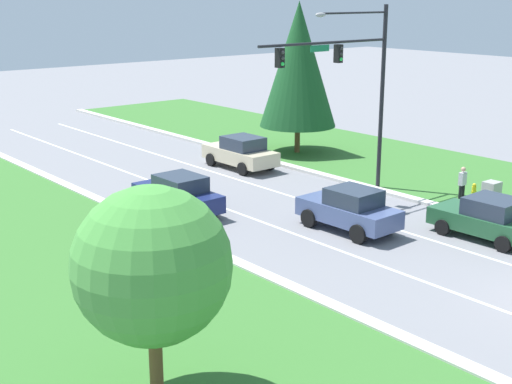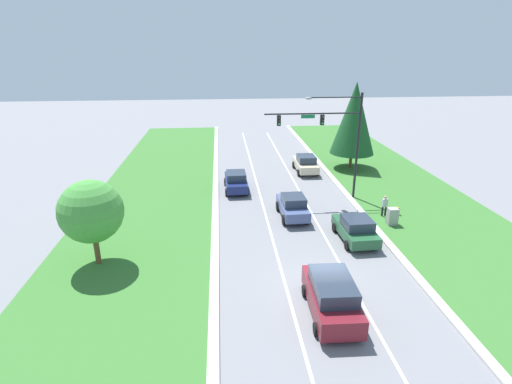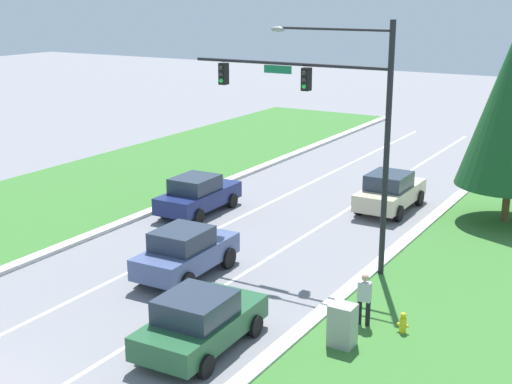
% 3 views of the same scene
% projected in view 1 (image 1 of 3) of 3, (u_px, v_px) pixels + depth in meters
% --- Properties ---
extents(curb_strip_left, '(0.50, 90.00, 0.15)m').
position_uv_depth(curb_strip_left, '(476.00, 371.00, 17.92)').
color(curb_strip_left, beige).
rests_on(curb_strip_left, ground_plane).
extents(traffic_signal_mast, '(7.76, 0.41, 8.78)m').
position_uv_depth(traffic_signal_mast, '(353.00, 73.00, 32.19)').
color(traffic_signal_mast, black).
rests_on(traffic_signal_mast, ground_plane).
extents(champagne_sedan, '(2.10, 4.57, 1.79)m').
position_uv_depth(champagne_sedan, '(241.00, 152.00, 38.89)').
color(champagne_sedan, beige).
rests_on(champagne_sedan, ground_plane).
extents(navy_sedan, '(2.12, 4.54, 1.73)m').
position_uv_depth(navy_sedan, '(178.00, 194.00, 30.85)').
color(navy_sedan, navy).
rests_on(navy_sedan, ground_plane).
extents(slate_blue_sedan, '(2.10, 4.32, 1.78)m').
position_uv_depth(slate_blue_sedan, '(349.00, 209.00, 28.56)').
color(slate_blue_sedan, '#475684').
rests_on(slate_blue_sedan, ground_plane).
extents(forest_sedan, '(2.25, 4.30, 1.66)m').
position_uv_depth(forest_sedan, '(488.00, 218.00, 27.70)').
color(forest_sedan, '#235633').
rests_on(forest_sedan, ground_plane).
extents(utility_cabinet, '(0.70, 0.60, 1.30)m').
position_uv_depth(utility_cabinet, '(491.00, 196.00, 31.34)').
color(utility_cabinet, '#9E9E99').
rests_on(utility_cabinet, ground_plane).
extents(pedestrian, '(0.40, 0.25, 1.69)m').
position_uv_depth(pedestrian, '(462.00, 183.00, 32.39)').
color(pedestrian, black).
rests_on(pedestrian, ground_plane).
extents(fire_hydrant, '(0.34, 0.20, 0.70)m').
position_uv_depth(fire_hydrant, '(474.00, 191.00, 33.37)').
color(fire_hydrant, gold).
rests_on(fire_hydrant, ground_plane).
extents(conifer_near_right_tree, '(4.50, 4.50, 8.88)m').
position_uv_depth(conifer_near_right_tree, '(298.00, 65.00, 41.36)').
color(conifer_near_right_tree, brown).
rests_on(conifer_near_right_tree, ground_plane).
extents(oak_near_left_tree, '(3.63, 3.63, 5.23)m').
position_uv_depth(oak_near_left_tree, '(152.00, 266.00, 15.81)').
color(oak_near_left_tree, brown).
rests_on(oak_near_left_tree, ground_plane).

